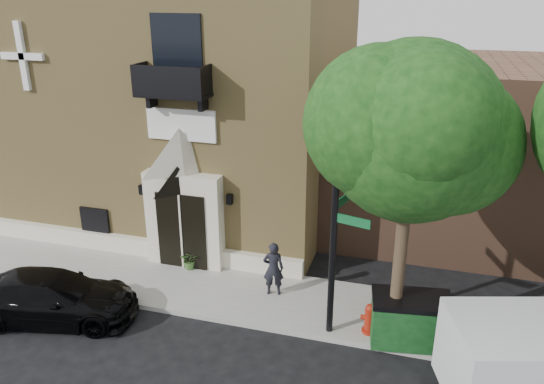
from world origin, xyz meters
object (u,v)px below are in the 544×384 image
at_px(black_sedan, 51,297).
at_px(pedestrian_near, 273,269).
at_px(fire_hydrant, 370,319).
at_px(dumpster, 410,319).
at_px(street_sign, 335,220).

xyz_separation_m(black_sedan, pedestrian_near, (5.75, 2.79, 0.31)).
height_order(fire_hydrant, dumpster, dumpster).
bearing_deg(pedestrian_near, dumpster, 149.03).
bearing_deg(pedestrian_near, street_sign, 132.00).
distance_m(street_sign, fire_hydrant, 3.05).
xyz_separation_m(black_sedan, street_sign, (7.76, 1.44, 2.75)).
distance_m(street_sign, dumpster, 3.34).
distance_m(street_sign, pedestrian_near, 3.43).
bearing_deg(black_sedan, pedestrian_near, -77.33).
xyz_separation_m(street_sign, dumpster, (2.06, 0.12, -2.63)).
bearing_deg(street_sign, dumpster, 18.12).
height_order(street_sign, fire_hydrant, street_sign).
bearing_deg(street_sign, black_sedan, -154.57).
bearing_deg(dumpster, street_sign, 175.15).
bearing_deg(black_sedan, dumpster, -94.19).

